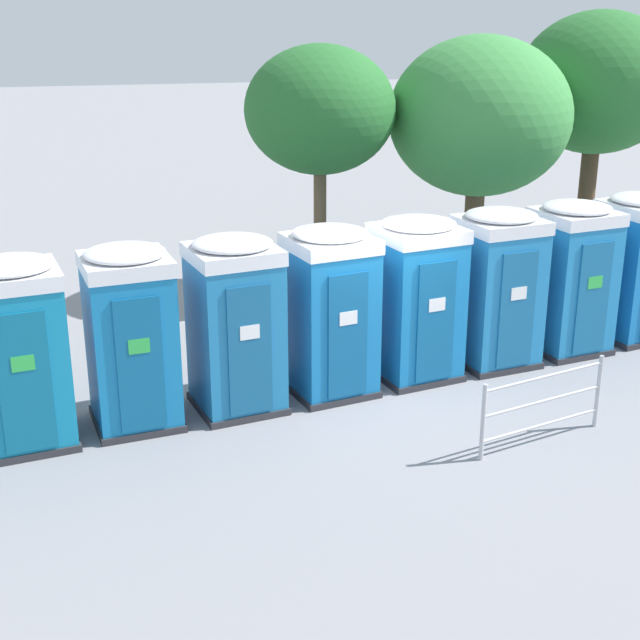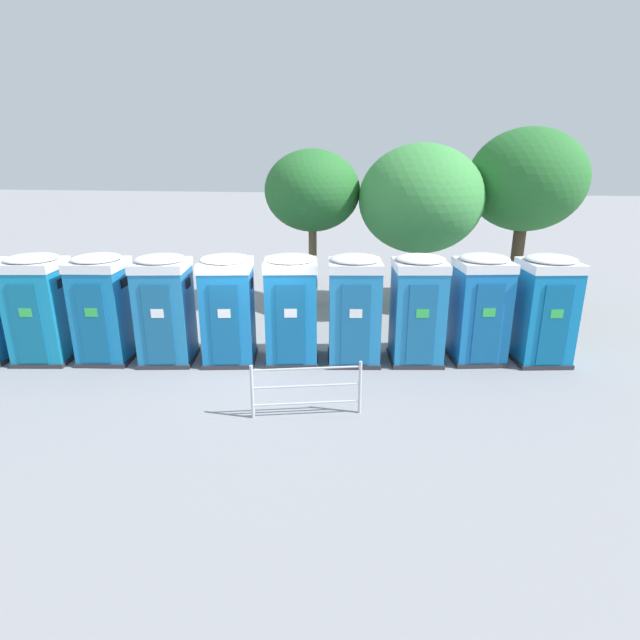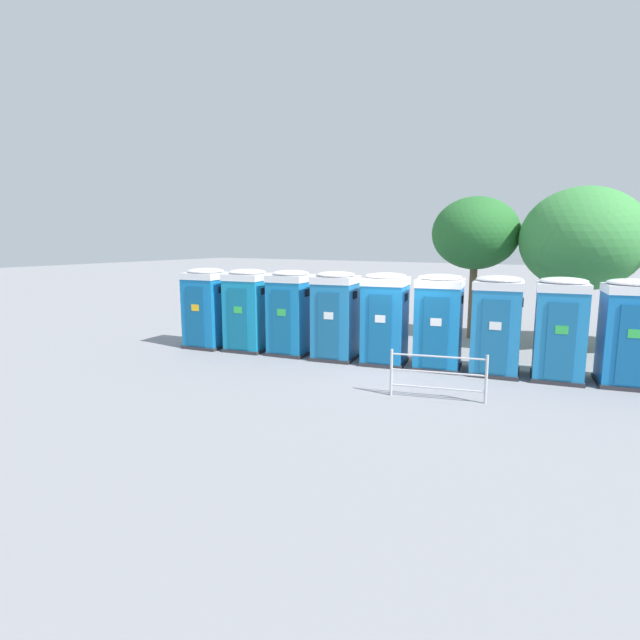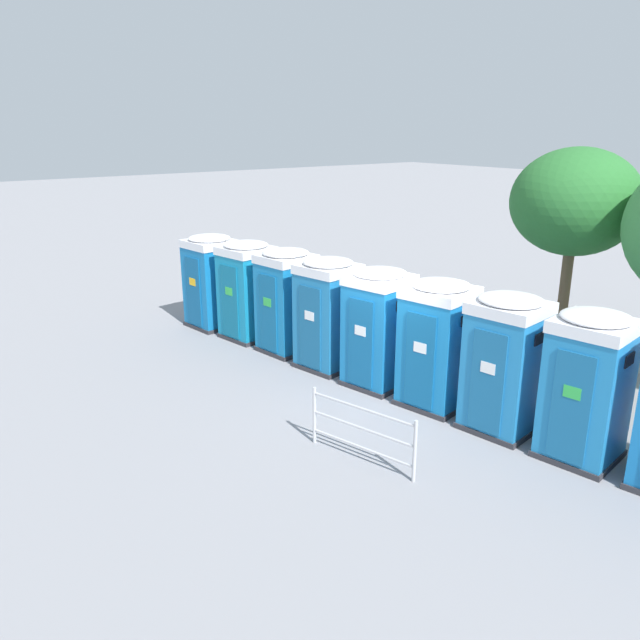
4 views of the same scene
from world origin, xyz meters
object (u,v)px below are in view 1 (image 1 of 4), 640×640
street_tree_0 (597,84)px  street_tree_2 (480,117)px  portapotty_7 (571,277)px  event_barrier (543,403)px  portapotty_4 (330,311)px  portapotty_8 (637,266)px  portapotty_6 (497,287)px  portapotty_2 (131,336)px  portapotty_5 (416,298)px  portapotty_3 (235,324)px  street_tree_1 (320,111)px  portapotty_1 (19,352)px

street_tree_0 → street_tree_2: (-3.11, -0.85, -0.52)m
portapotty_7 → event_barrier: 3.74m
portapotty_4 → event_barrier: size_ratio=1.27×
portapotty_4 → street_tree_0: 9.78m
portapotty_8 → event_barrier: (-3.50, -3.33, -0.72)m
portapotty_6 → portapotty_2: bearing=-172.0°
portapotty_5 → street_tree_2: 5.85m
portapotty_3 → portapotty_7: (5.78, 0.89, 0.00)m
portapotty_2 → street_tree_2: street_tree_2 is taller
portapotty_8 → street_tree_1: size_ratio=0.52×
portapotty_4 → portapotty_8: (5.76, 0.96, -0.00)m
portapotty_1 → portapotty_3: (2.90, 0.39, 0.00)m
street_tree_0 → event_barrier: 10.16m
street_tree_2 → event_barrier: size_ratio=2.52×
portapotty_7 → street_tree_2: 4.65m
portapotty_5 → portapotty_8: bearing=9.4°
portapotty_5 → portapotty_8: 4.38m
portapotty_4 → portapotty_6: (2.89, 0.45, -0.00)m
portapotty_5 → portapotty_6: size_ratio=1.00×
portapotty_6 → street_tree_0: (4.64, 5.20, 2.66)m
portapotty_7 → street_tree_2: street_tree_2 is taller
portapotty_2 → street_tree_1: size_ratio=0.52×
portapotty_8 → street_tree_2: bearing=109.3°
portapotty_4 → portapotty_6: bearing=8.8°
portapotty_6 → street_tree_0: street_tree_0 is taller
portapotty_5 → street_tree_2: bearing=56.7°
portapotty_4 → street_tree_2: 6.87m
portapotty_5 → street_tree_0: (6.09, 5.40, 2.66)m
portapotty_3 → portapotty_2: bearing=-174.2°
portapotty_3 → portapotty_5: bearing=9.2°
portapotty_3 → street_tree_1: street_tree_1 is taller
portapotty_6 → portapotty_3: bearing=-171.3°
portapotty_5 → street_tree_2: size_ratio=0.50×
portapotty_8 → street_tree_1: 6.52m
portapotty_1 → street_tree_2: (8.76, 5.40, 2.14)m
street_tree_0 → event_barrier: street_tree_0 is taller
portapotty_3 → portapotty_7: bearing=8.7°
portapotty_4 → portapotty_5: (1.44, 0.25, -0.00)m
portapotty_3 → event_barrier: size_ratio=1.27×
portapotty_6 → portapotty_7: size_ratio=1.00×
street_tree_1 → street_tree_2: (3.27, -0.15, -0.20)m
portapotty_1 → portapotty_2: bearing=9.4°
portapotty_5 → portapotty_7: 2.92m
portapotty_2 → portapotty_8: 8.77m
street_tree_2 → portapotty_3: bearing=-139.5°
portapotty_1 → portapotty_3: bearing=7.6°
portapotty_1 → portapotty_7: (8.67, 1.28, 0.00)m
portapotty_4 → portapotty_5: same height
portapotty_2 → event_barrier: (5.17, -1.99, -0.72)m
portapotty_8 → street_tree_2: 4.59m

